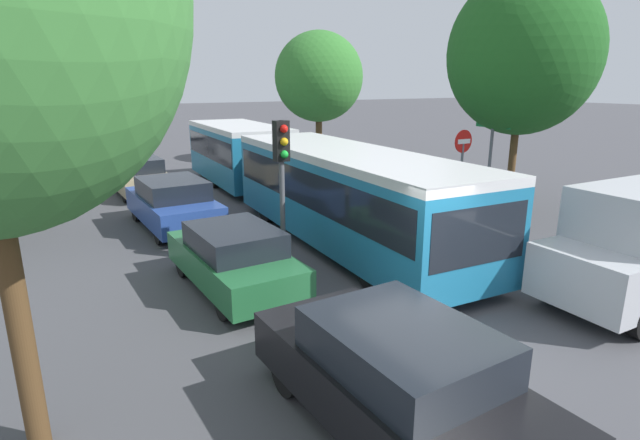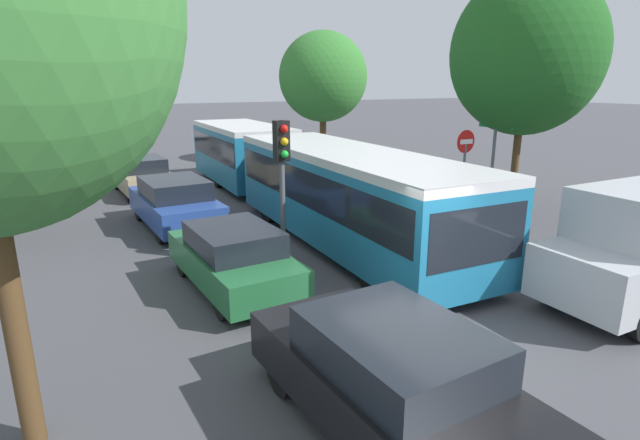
{
  "view_description": "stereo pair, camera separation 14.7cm",
  "coord_description": "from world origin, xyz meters",
  "px_view_note": "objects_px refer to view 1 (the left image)",
  "views": [
    {
      "loc": [
        -5.33,
        -5.19,
        4.21
      ],
      "look_at": [
        0.2,
        4.18,
        1.2
      ],
      "focal_mm": 28.0,
      "sensor_mm": 36.0,
      "label": 1
    },
    {
      "loc": [
        -5.2,
        -5.27,
        4.21
      ],
      "look_at": [
        0.2,
        4.18,
        1.2
      ],
      "focal_mm": 28.0,
      "sensor_mm": 36.0,
      "label": 2
    }
  ],
  "objects_px": {
    "queued_car_graphite": "(94,147)",
    "tree_right_near": "(519,58)",
    "city_bus_rear": "(75,121)",
    "traffic_light": "(282,161)",
    "queued_car_black": "(397,378)",
    "direction_sign_post": "(492,136)",
    "queued_car_blue": "(173,203)",
    "queued_car_silver": "(116,159)",
    "no_entry_sign": "(462,161)",
    "queued_car_green": "(234,258)",
    "queued_car_tan": "(138,175)",
    "tree_right_mid": "(319,77)",
    "articulated_bus": "(291,170)"
  },
  "relations": [
    {
      "from": "city_bus_rear",
      "to": "traffic_light",
      "type": "height_order",
      "value": "traffic_light"
    },
    {
      "from": "tree_right_mid",
      "to": "city_bus_rear",
      "type": "bearing_deg",
      "value": 118.09
    },
    {
      "from": "queued_car_green",
      "to": "city_bus_rear",
      "type": "bearing_deg",
      "value": -1.35
    },
    {
      "from": "queued_car_graphite",
      "to": "no_entry_sign",
      "type": "bearing_deg",
      "value": -158.56
    },
    {
      "from": "city_bus_rear",
      "to": "articulated_bus",
      "type": "bearing_deg",
      "value": -172.39
    },
    {
      "from": "queued_car_graphite",
      "to": "tree_right_mid",
      "type": "bearing_deg",
      "value": -125.75
    },
    {
      "from": "queued_car_silver",
      "to": "queued_car_blue",
      "type": "bearing_deg",
      "value": 178.26
    },
    {
      "from": "queued_car_black",
      "to": "tree_right_near",
      "type": "distance_m",
      "value": 12.9
    },
    {
      "from": "queued_car_silver",
      "to": "queued_car_graphite",
      "type": "height_order",
      "value": "queued_car_silver"
    },
    {
      "from": "queued_car_green",
      "to": "queued_car_tan",
      "type": "distance_m",
      "value": 10.74
    },
    {
      "from": "tree_right_near",
      "to": "tree_right_mid",
      "type": "xyz_separation_m",
      "value": [
        0.15,
        12.61,
        -0.46
      ]
    },
    {
      "from": "queued_car_graphite",
      "to": "tree_right_near",
      "type": "height_order",
      "value": "tree_right_near"
    },
    {
      "from": "articulated_bus",
      "to": "queued_car_black",
      "type": "height_order",
      "value": "articulated_bus"
    },
    {
      "from": "queued_car_black",
      "to": "direction_sign_post",
      "type": "distance_m",
      "value": 11.73
    },
    {
      "from": "queued_car_silver",
      "to": "no_entry_sign",
      "type": "relative_size",
      "value": 1.45
    },
    {
      "from": "city_bus_rear",
      "to": "queued_car_green",
      "type": "bearing_deg",
      "value": 179.79
    },
    {
      "from": "tree_right_mid",
      "to": "direction_sign_post",
      "type": "bearing_deg",
      "value": -94.36
    },
    {
      "from": "queued_car_tan",
      "to": "queued_car_graphite",
      "type": "relative_size",
      "value": 1.02
    },
    {
      "from": "no_entry_sign",
      "to": "direction_sign_post",
      "type": "relative_size",
      "value": 0.78
    },
    {
      "from": "city_bus_rear",
      "to": "queued_car_blue",
      "type": "relative_size",
      "value": 2.6
    },
    {
      "from": "queued_car_black",
      "to": "queued_car_graphite",
      "type": "bearing_deg",
      "value": -0.82
    },
    {
      "from": "articulated_bus",
      "to": "queued_car_graphite",
      "type": "height_order",
      "value": "articulated_bus"
    },
    {
      "from": "queued_car_green",
      "to": "tree_right_near",
      "type": "height_order",
      "value": "tree_right_near"
    },
    {
      "from": "queued_car_black",
      "to": "queued_car_blue",
      "type": "xyz_separation_m",
      "value": [
        0.03,
        10.47,
        0.0
      ]
    },
    {
      "from": "queued_car_blue",
      "to": "direction_sign_post",
      "type": "relative_size",
      "value": 1.2
    },
    {
      "from": "city_bus_rear",
      "to": "tree_right_mid",
      "type": "distance_m",
      "value": 22.06
    },
    {
      "from": "traffic_light",
      "to": "tree_right_near",
      "type": "xyz_separation_m",
      "value": [
        8.73,
        0.87,
        2.44
      ]
    },
    {
      "from": "articulated_bus",
      "to": "queued_car_graphite",
      "type": "distance_m",
      "value": 16.88
    },
    {
      "from": "traffic_light",
      "to": "queued_car_green",
      "type": "bearing_deg",
      "value": -65.45
    },
    {
      "from": "direction_sign_post",
      "to": "tree_right_mid",
      "type": "relative_size",
      "value": 0.53
    },
    {
      "from": "queued_car_black",
      "to": "queued_car_tan",
      "type": "xyz_separation_m",
      "value": [
        0.1,
        15.96,
        -0.03
      ]
    },
    {
      "from": "city_bus_rear",
      "to": "queued_car_silver",
      "type": "bearing_deg",
      "value": -179.63
    },
    {
      "from": "queued_car_green",
      "to": "articulated_bus",
      "type": "bearing_deg",
      "value": -39.28
    },
    {
      "from": "queued_car_graphite",
      "to": "tree_right_near",
      "type": "relative_size",
      "value": 0.53
    },
    {
      "from": "queued_car_silver",
      "to": "traffic_light",
      "type": "bearing_deg",
      "value": -176.4
    },
    {
      "from": "articulated_bus",
      "to": "queued_car_green",
      "type": "xyz_separation_m",
      "value": [
        -3.92,
        -5.0,
        -0.77
      ]
    },
    {
      "from": "tree_right_near",
      "to": "tree_right_mid",
      "type": "bearing_deg",
      "value": 89.32
    },
    {
      "from": "queued_car_tan",
      "to": "direction_sign_post",
      "type": "height_order",
      "value": "direction_sign_post"
    },
    {
      "from": "city_bus_rear",
      "to": "traffic_light",
      "type": "relative_size",
      "value": 3.3
    },
    {
      "from": "articulated_bus",
      "to": "queued_car_blue",
      "type": "height_order",
      "value": "articulated_bus"
    },
    {
      "from": "queued_car_black",
      "to": "tree_right_mid",
      "type": "relative_size",
      "value": 0.63
    },
    {
      "from": "queued_car_black",
      "to": "no_entry_sign",
      "type": "bearing_deg",
      "value": -50.78
    },
    {
      "from": "articulated_bus",
      "to": "queued_car_black",
      "type": "distance_m",
      "value": 10.94
    },
    {
      "from": "queued_car_silver",
      "to": "traffic_light",
      "type": "xyz_separation_m",
      "value": [
        1.28,
        -15.23,
        1.78
      ]
    },
    {
      "from": "tree_right_mid",
      "to": "queued_car_tan",
      "type": "bearing_deg",
      "value": -161.37
    },
    {
      "from": "direction_sign_post",
      "to": "queued_car_tan",
      "type": "bearing_deg",
      "value": -41.89
    },
    {
      "from": "articulated_bus",
      "to": "no_entry_sign",
      "type": "distance_m",
      "value": 5.41
    },
    {
      "from": "no_entry_sign",
      "to": "tree_right_near",
      "type": "height_order",
      "value": "tree_right_near"
    },
    {
      "from": "city_bus_rear",
      "to": "queued_car_graphite",
      "type": "xyz_separation_m",
      "value": [
        -0.18,
        -12.07,
        -0.69
      ]
    },
    {
      "from": "city_bus_rear",
      "to": "direction_sign_post",
      "type": "xyz_separation_m",
      "value": [
        9.33,
        -31.78,
        1.16
      ]
    }
  ]
}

